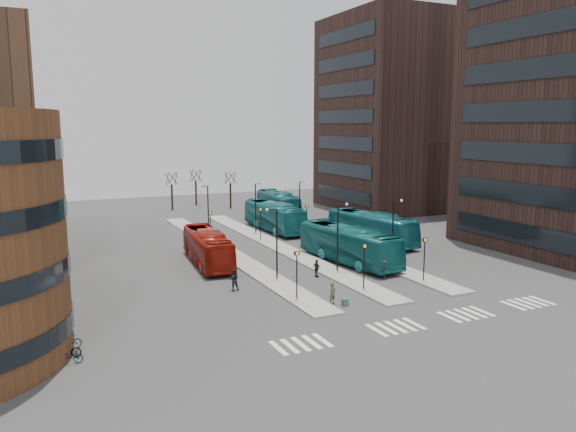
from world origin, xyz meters
name	(u,v)px	position (x,y,z in m)	size (l,w,h in m)	color
ground	(449,346)	(0.00, 0.00, 0.00)	(160.00, 160.00, 0.00)	#313134
island_left	(226,251)	(-4.00, 30.00, 0.07)	(2.50, 45.00, 0.15)	gray
island_mid	(278,246)	(2.00, 30.00, 0.07)	(2.50, 45.00, 0.15)	gray
island_right	(326,241)	(8.00, 30.00, 0.07)	(2.50, 45.00, 0.15)	gray
suitcase	(345,302)	(-1.80, 9.22, 0.27)	(0.43, 0.34, 0.54)	navy
red_bus	(208,247)	(-7.24, 25.74, 1.63)	(2.73, 11.69, 3.26)	maroon
teal_bus_a	(349,244)	(5.29, 20.49, 1.80)	(3.02, 12.93, 3.60)	#135F62
teal_bus_b	(274,216)	(5.54, 39.09, 1.80)	(3.03, 12.95, 3.61)	#16676F
teal_bus_c	(371,228)	(12.46, 27.45, 1.76)	(2.96, 12.64, 3.52)	#155E6C
teal_bus_d	(278,204)	(10.81, 49.76, 1.78)	(2.99, 12.76, 3.55)	#145C68
traveller	(332,293)	(-2.43, 9.98, 0.84)	(0.61, 0.40, 1.68)	#4E5030
commuter_a	(234,280)	(-7.91, 16.41, 0.89)	(0.86, 0.67, 1.77)	black
commuter_b	(317,268)	(0.07, 17.21, 0.78)	(0.91, 0.38, 1.55)	black
commuter_c	(383,269)	(4.97, 14.20, 0.87)	(1.12, 0.64, 1.73)	black
bicycle_near	(69,357)	(-21.00, 6.94, 0.40)	(0.53, 1.52, 0.80)	gray
bicycle_mid	(68,350)	(-21.00, 7.86, 0.48)	(0.45, 1.58, 0.95)	gray
bicycle_far	(66,342)	(-21.00, 9.13, 0.46)	(0.60, 1.73, 0.91)	gray
crosswalk_stripes	(429,321)	(1.75, 4.00, 0.01)	(22.35, 2.40, 0.01)	silver
tower_far	(398,114)	(31.98, 50.00, 15.00)	(20.12, 20.00, 30.00)	black
sign_poles	(303,237)	(1.60, 23.00, 2.41)	(12.45, 22.12, 3.65)	black
lamp_posts	(291,217)	(2.64, 28.00, 3.58)	(14.04, 20.24, 6.12)	black
bare_trees	(200,191)	(2.67, 62.67, 2.72)	(10.97, 8.14, 5.90)	black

